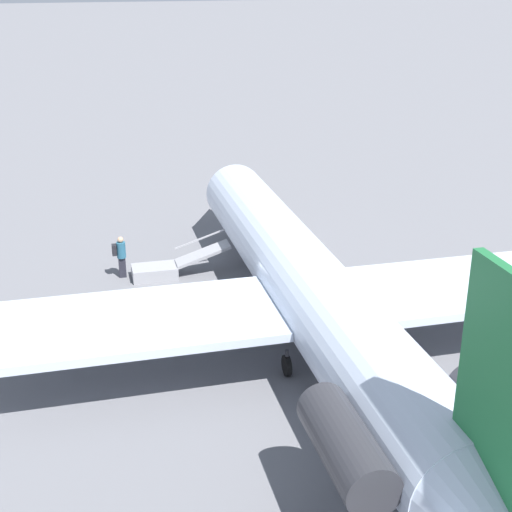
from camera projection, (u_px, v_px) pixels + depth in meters
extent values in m
plane|color=slate|center=(303.00, 338.00, 24.13)|extent=(600.00, 600.00, 0.00)
cylinder|color=silver|center=(304.00, 283.00, 23.37)|extent=(21.46, 4.90, 2.65)
cone|color=silver|center=(228.00, 184.00, 34.28)|extent=(3.18, 2.90, 2.60)
cube|color=silver|center=(129.00, 322.00, 21.18)|extent=(5.17, 9.35, 0.27)
cube|color=silver|center=(479.00, 284.00, 23.78)|extent=(5.17, 9.35, 0.27)
cylinder|color=#2D2D33|center=(346.00, 446.00, 15.00)|extent=(3.29, 1.53, 1.19)
cylinder|color=#2D2D33|center=(503.00, 421.00, 15.83)|extent=(3.29, 1.53, 1.19)
cylinder|color=black|center=(254.00, 256.00, 30.25)|extent=(0.67, 0.23, 0.66)
cylinder|color=#2D2D33|center=(254.00, 247.00, 30.09)|extent=(0.12, 0.12, 0.21)
cylinder|color=black|center=(287.00, 366.00, 21.82)|extent=(0.67, 0.23, 0.66)
cylinder|color=#2D2D33|center=(287.00, 353.00, 21.66)|extent=(0.12, 0.12, 0.21)
cylinder|color=black|center=(360.00, 356.00, 22.35)|extent=(0.67, 0.23, 0.66)
cylinder|color=#2D2D33|center=(360.00, 344.00, 22.19)|extent=(0.12, 0.12, 0.21)
cube|color=#99999E|center=(155.00, 272.00, 28.83)|extent=(1.28, 1.91, 0.50)
cube|color=#99999E|center=(203.00, 254.00, 29.06)|extent=(1.13, 2.32, 0.81)
cube|color=#99999E|center=(201.00, 239.00, 29.28)|extent=(0.30, 2.21, 0.75)
cube|color=#23232D|center=(122.00, 267.00, 28.84)|extent=(0.23, 0.30, 0.85)
cylinder|color=#265972|center=(121.00, 250.00, 28.57)|extent=(0.36, 0.36, 0.65)
sphere|color=tan|center=(120.00, 240.00, 28.40)|extent=(0.24, 0.24, 0.24)
cube|color=black|center=(114.00, 250.00, 28.49)|extent=(0.30, 0.21, 0.44)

